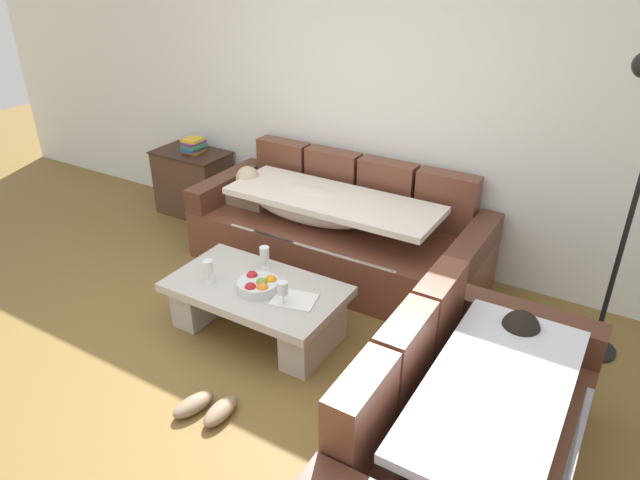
{
  "coord_description": "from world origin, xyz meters",
  "views": [
    {
      "loc": [
        2.09,
        -2.01,
        2.47
      ],
      "look_at": [
        0.22,
        1.09,
        0.55
      ],
      "focal_mm": 32.24,
      "sensor_mm": 36.0,
      "label": 1
    }
  ],
  "objects_px": {
    "wine_glass_near_right": "(283,289)",
    "floor_lamp": "(625,199)",
    "couch_near_window": "(468,434)",
    "pair_of_shoes": "(207,408)",
    "wine_glass_far_back": "(264,253)",
    "book_stack_on_cabinet": "(194,145)",
    "open_magazine": "(294,300)",
    "couch_along_wall": "(334,232)",
    "wine_glass_near_left": "(208,267)",
    "coffee_table": "(257,303)",
    "fruit_bowl": "(259,285)",
    "side_cabinet": "(194,183)"
  },
  "relations": [
    {
      "from": "coffee_table",
      "to": "wine_glass_near_right",
      "type": "xyz_separation_m",
      "value": [
        0.29,
        -0.09,
        0.26
      ]
    },
    {
      "from": "coffee_table",
      "to": "side_cabinet",
      "type": "relative_size",
      "value": 1.67
    },
    {
      "from": "couch_along_wall",
      "to": "side_cabinet",
      "type": "distance_m",
      "value": 1.73
    },
    {
      "from": "wine_glass_near_left",
      "to": "wine_glass_near_right",
      "type": "bearing_deg",
      "value": 3.61
    },
    {
      "from": "wine_glass_near_left",
      "to": "fruit_bowl",
      "type": "bearing_deg",
      "value": 14.05
    },
    {
      "from": "wine_glass_near_right",
      "to": "side_cabinet",
      "type": "xyz_separation_m",
      "value": [
        -2.0,
        1.36,
        -0.17
      ]
    },
    {
      "from": "couch_near_window",
      "to": "open_magazine",
      "type": "xyz_separation_m",
      "value": [
        -1.32,
        0.47,
        0.05
      ]
    },
    {
      "from": "fruit_bowl",
      "to": "wine_glass_near_left",
      "type": "bearing_deg",
      "value": -165.95
    },
    {
      "from": "wine_glass_near_right",
      "to": "book_stack_on_cabinet",
      "type": "height_order",
      "value": "book_stack_on_cabinet"
    },
    {
      "from": "book_stack_on_cabinet",
      "to": "couch_along_wall",
      "type": "bearing_deg",
      "value": -7.95
    },
    {
      "from": "wine_glass_near_right",
      "to": "open_magazine",
      "type": "bearing_deg",
      "value": 64.33
    },
    {
      "from": "wine_glass_near_right",
      "to": "floor_lamp",
      "type": "distance_m",
      "value": 2.1
    },
    {
      "from": "coffee_table",
      "to": "fruit_bowl",
      "type": "height_order",
      "value": "fruit_bowl"
    },
    {
      "from": "couch_near_window",
      "to": "pair_of_shoes",
      "type": "xyz_separation_m",
      "value": [
        -1.42,
        -0.31,
        -0.29
      ]
    },
    {
      "from": "book_stack_on_cabinet",
      "to": "pair_of_shoes",
      "type": "bearing_deg",
      "value": -47.73
    },
    {
      "from": "coffee_table",
      "to": "fruit_bowl",
      "type": "distance_m",
      "value": 0.2
    },
    {
      "from": "wine_glass_near_right",
      "to": "wine_glass_near_left",
      "type": "bearing_deg",
      "value": -176.39
    },
    {
      "from": "fruit_bowl",
      "to": "pair_of_shoes",
      "type": "height_order",
      "value": "fruit_bowl"
    },
    {
      "from": "couch_along_wall",
      "to": "open_magazine",
      "type": "distance_m",
      "value": 1.11
    },
    {
      "from": "floor_lamp",
      "to": "wine_glass_near_right",
      "type": "bearing_deg",
      "value": -148.83
    },
    {
      "from": "side_cabinet",
      "to": "book_stack_on_cabinet",
      "type": "xyz_separation_m",
      "value": [
        0.04,
        0.01,
        0.39
      ]
    },
    {
      "from": "coffee_table",
      "to": "wine_glass_far_back",
      "type": "height_order",
      "value": "wine_glass_far_back"
    },
    {
      "from": "coffee_table",
      "to": "pair_of_shoes",
      "type": "height_order",
      "value": "coffee_table"
    },
    {
      "from": "couch_near_window",
      "to": "fruit_bowl",
      "type": "distance_m",
      "value": 1.65
    },
    {
      "from": "coffee_table",
      "to": "side_cabinet",
      "type": "bearing_deg",
      "value": 143.35
    },
    {
      "from": "open_magazine",
      "to": "side_cabinet",
      "type": "xyz_separation_m",
      "value": [
        -2.03,
        1.29,
        -0.06
      ]
    },
    {
      "from": "side_cabinet",
      "to": "fruit_bowl",
      "type": "bearing_deg",
      "value": -36.6
    },
    {
      "from": "side_cabinet",
      "to": "floor_lamp",
      "type": "relative_size",
      "value": 0.37
    },
    {
      "from": "coffee_table",
      "to": "side_cabinet",
      "type": "distance_m",
      "value": 2.13
    },
    {
      "from": "coffee_table",
      "to": "wine_glass_far_back",
      "type": "distance_m",
      "value": 0.35
    },
    {
      "from": "wine_glass_far_back",
      "to": "open_magazine",
      "type": "height_order",
      "value": "wine_glass_far_back"
    },
    {
      "from": "wine_glass_near_left",
      "to": "book_stack_on_cabinet",
      "type": "bearing_deg",
      "value": 134.25
    },
    {
      "from": "fruit_bowl",
      "to": "wine_glass_far_back",
      "type": "xyz_separation_m",
      "value": [
        -0.14,
        0.26,
        0.07
      ]
    },
    {
      "from": "coffee_table",
      "to": "wine_glass_near_right",
      "type": "height_order",
      "value": "wine_glass_near_right"
    },
    {
      "from": "coffee_table",
      "to": "pair_of_shoes",
      "type": "distance_m",
      "value": 0.85
    },
    {
      "from": "wine_glass_near_left",
      "to": "wine_glass_far_back",
      "type": "height_order",
      "value": "same"
    },
    {
      "from": "wine_glass_far_back",
      "to": "floor_lamp",
      "type": "bearing_deg",
      "value": 19.15
    },
    {
      "from": "couch_near_window",
      "to": "wine_glass_near_left",
      "type": "distance_m",
      "value": 1.98
    },
    {
      "from": "wine_glass_near_right",
      "to": "pair_of_shoes",
      "type": "distance_m",
      "value": 0.84
    },
    {
      "from": "wine_glass_near_right",
      "to": "fruit_bowl",
      "type": "bearing_deg",
      "value": 167.46
    },
    {
      "from": "floor_lamp",
      "to": "side_cabinet",
      "type": "bearing_deg",
      "value": 175.05
    },
    {
      "from": "wine_glass_near_left",
      "to": "couch_near_window",
      "type": "bearing_deg",
      "value": -10.53
    },
    {
      "from": "couch_near_window",
      "to": "fruit_bowl",
      "type": "relative_size",
      "value": 6.2
    },
    {
      "from": "wine_glass_near_left",
      "to": "floor_lamp",
      "type": "height_order",
      "value": "floor_lamp"
    },
    {
      "from": "fruit_bowl",
      "to": "wine_glass_far_back",
      "type": "distance_m",
      "value": 0.31
    },
    {
      "from": "couch_along_wall",
      "to": "floor_lamp",
      "type": "distance_m",
      "value": 2.15
    },
    {
      "from": "couch_near_window",
      "to": "wine_glass_near_left",
      "type": "relative_size",
      "value": 10.46
    },
    {
      "from": "wine_glass_far_back",
      "to": "book_stack_on_cabinet",
      "type": "xyz_separation_m",
      "value": [
        -1.59,
        1.06,
        0.21
      ]
    },
    {
      "from": "couch_along_wall",
      "to": "coffee_table",
      "type": "bearing_deg",
      "value": -90.44
    },
    {
      "from": "couch_near_window",
      "to": "pair_of_shoes",
      "type": "bearing_deg",
      "value": 102.24
    }
  ]
}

